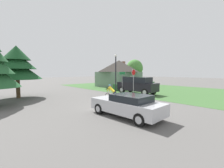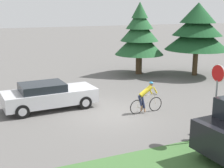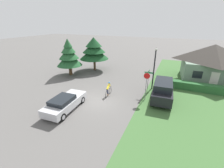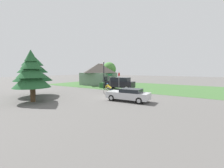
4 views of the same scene
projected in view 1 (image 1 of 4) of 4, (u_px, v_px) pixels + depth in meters
ground_plane at (121, 105)px, 12.19m from camera, size 140.00×140.00×0.00m
grass_verge_right at (158, 89)px, 23.14m from camera, size 16.00×36.00×0.01m
cottage_house at (119, 73)px, 28.18m from camera, size 7.72×6.96×4.88m
hedge_row at (136, 86)px, 24.27m from camera, size 9.34×0.90×0.93m
sedan_left_lane at (127, 105)px, 8.95m from camera, size 2.07×4.66×1.36m
cyclist at (112, 93)px, 13.69m from camera, size 0.44×1.80×1.54m
parked_suv_right at (137, 85)px, 18.43m from camera, size 2.22×5.08×2.06m
stop_sign at (134, 78)px, 16.71m from camera, size 0.65×0.07×2.96m
street_lamp at (116, 71)px, 19.12m from camera, size 0.29×0.29×4.96m
street_name_sign at (122, 79)px, 17.88m from camera, size 0.90×0.90×2.69m
conifer_tall_far at (17, 65)px, 15.20m from camera, size 4.66×4.66×5.35m
deciduous_tree_right at (134, 68)px, 32.66m from camera, size 3.61×3.61×5.41m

